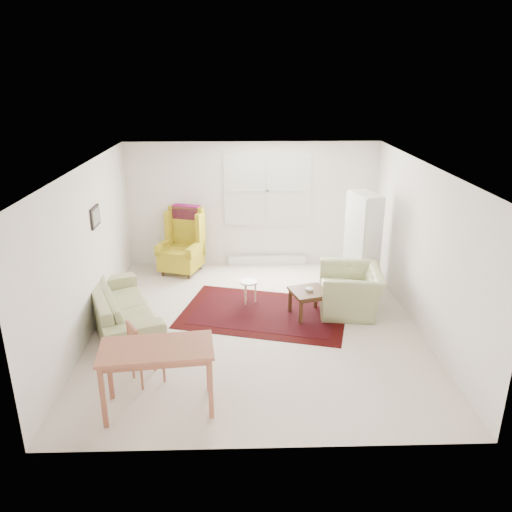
{
  "coord_description": "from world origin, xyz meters",
  "views": [
    {
      "loc": [
        -0.22,
        -7.0,
        3.73
      ],
      "look_at": [
        0.0,
        0.3,
        1.05
      ],
      "focal_mm": 35.0,
      "sensor_mm": 36.0,
      "label": 1
    }
  ],
  "objects_px": {
    "desk": "(158,378)",
    "desk_chair": "(147,351)",
    "stool": "(249,292)",
    "sofa": "(121,299)",
    "coffee_table": "(309,303)",
    "cabinet": "(363,241)",
    "wingback_chair": "(180,241)",
    "armchair": "(351,286)"
  },
  "relations": [
    {
      "from": "wingback_chair",
      "to": "stool",
      "type": "xyz_separation_m",
      "value": [
        1.31,
        -1.46,
        -0.44
      ]
    },
    {
      "from": "sofa",
      "to": "wingback_chair",
      "type": "height_order",
      "value": "wingback_chair"
    },
    {
      "from": "coffee_table",
      "to": "desk_chair",
      "type": "xyz_separation_m",
      "value": [
        -2.29,
        -1.75,
        0.19
      ]
    },
    {
      "from": "wingback_chair",
      "to": "coffee_table",
      "type": "xyz_separation_m",
      "value": [
        2.27,
        -1.97,
        -0.42
      ]
    },
    {
      "from": "coffee_table",
      "to": "stool",
      "type": "xyz_separation_m",
      "value": [
        -0.96,
        0.51,
        -0.02
      ]
    },
    {
      "from": "desk",
      "to": "desk_chair",
      "type": "relative_size",
      "value": 1.54
    },
    {
      "from": "sofa",
      "to": "coffee_table",
      "type": "xyz_separation_m",
      "value": [
        2.95,
        0.22,
        -0.21
      ]
    },
    {
      "from": "wingback_chair",
      "to": "cabinet",
      "type": "xyz_separation_m",
      "value": [
        3.39,
        -0.78,
        0.23
      ]
    },
    {
      "from": "sofa",
      "to": "desk_chair",
      "type": "xyz_separation_m",
      "value": [
        0.66,
        -1.54,
        -0.02
      ]
    },
    {
      "from": "cabinet",
      "to": "desk",
      "type": "xyz_separation_m",
      "value": [
        -3.17,
        -3.51,
        -0.47
      ]
    },
    {
      "from": "cabinet",
      "to": "stool",
      "type": "bearing_deg",
      "value": -178.6
    },
    {
      "from": "wingback_chair",
      "to": "stool",
      "type": "bearing_deg",
      "value": -29.23
    },
    {
      "from": "armchair",
      "to": "cabinet",
      "type": "height_order",
      "value": "cabinet"
    },
    {
      "from": "armchair",
      "to": "desk_chair",
      "type": "distance_m",
      "value": 3.58
    },
    {
      "from": "sofa",
      "to": "desk_chair",
      "type": "bearing_deg",
      "value": -179.91
    },
    {
      "from": "wingback_chair",
      "to": "desk_chair",
      "type": "bearing_deg",
      "value": -71.41
    },
    {
      "from": "stool",
      "to": "desk_chair",
      "type": "xyz_separation_m",
      "value": [
        -1.33,
        -2.26,
        0.21
      ]
    },
    {
      "from": "desk",
      "to": "sofa",
      "type": "bearing_deg",
      "value": 113.04
    },
    {
      "from": "desk_chair",
      "to": "sofa",
      "type": "bearing_deg",
      "value": -9.21
    },
    {
      "from": "armchair",
      "to": "wingback_chair",
      "type": "bearing_deg",
      "value": -114.45
    },
    {
      "from": "wingback_chair",
      "to": "stool",
      "type": "height_order",
      "value": "wingback_chair"
    },
    {
      "from": "coffee_table",
      "to": "sofa",
      "type": "bearing_deg",
      "value": -175.83
    },
    {
      "from": "coffee_table",
      "to": "cabinet",
      "type": "relative_size",
      "value": 0.31
    },
    {
      "from": "armchair",
      "to": "stool",
      "type": "distance_m",
      "value": 1.72
    },
    {
      "from": "sofa",
      "to": "desk_chair",
      "type": "relative_size",
      "value": 2.59
    },
    {
      "from": "stool",
      "to": "desk",
      "type": "height_order",
      "value": "desk"
    },
    {
      "from": "wingback_chair",
      "to": "cabinet",
      "type": "height_order",
      "value": "cabinet"
    },
    {
      "from": "cabinet",
      "to": "desk_chair",
      "type": "distance_m",
      "value": 4.52
    },
    {
      "from": "armchair",
      "to": "wingback_chair",
      "type": "xyz_separation_m",
      "value": [
        -2.99,
        1.77,
        0.21
      ]
    },
    {
      "from": "sofa",
      "to": "armchair",
      "type": "relative_size",
      "value": 1.94
    },
    {
      "from": "coffee_table",
      "to": "desk",
      "type": "distance_m",
      "value": 3.11
    },
    {
      "from": "coffee_table",
      "to": "desk",
      "type": "height_order",
      "value": "desk"
    },
    {
      "from": "sofa",
      "to": "armchair",
      "type": "height_order",
      "value": "sofa"
    },
    {
      "from": "cabinet",
      "to": "wingback_chair",
      "type": "bearing_deg",
      "value": 150.22
    },
    {
      "from": "cabinet",
      "to": "desk",
      "type": "height_order",
      "value": "cabinet"
    },
    {
      "from": "stool",
      "to": "sofa",
      "type": "bearing_deg",
      "value": -160.11
    },
    {
      "from": "armchair",
      "to": "coffee_table",
      "type": "bearing_deg",
      "value": -68.53
    },
    {
      "from": "stool",
      "to": "cabinet",
      "type": "relative_size",
      "value": 0.24
    },
    {
      "from": "armchair",
      "to": "desk_chair",
      "type": "height_order",
      "value": "armchair"
    },
    {
      "from": "cabinet",
      "to": "desk_chair",
      "type": "bearing_deg",
      "value": -155.98
    },
    {
      "from": "sofa",
      "to": "stool",
      "type": "height_order",
      "value": "sofa"
    },
    {
      "from": "armchair",
      "to": "wingback_chair",
      "type": "height_order",
      "value": "wingback_chair"
    }
  ]
}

